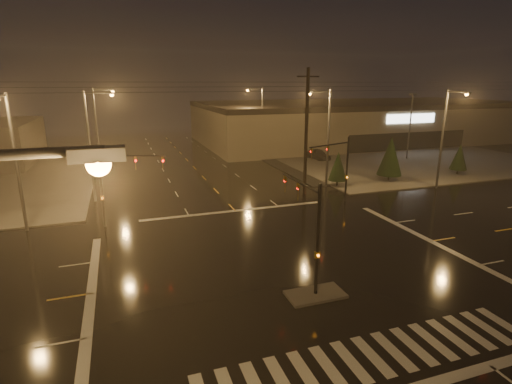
# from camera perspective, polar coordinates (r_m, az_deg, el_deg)

# --- Properties ---
(ground) EXTENTS (140.00, 140.00, 0.00)m
(ground) POSITION_cam_1_polar(r_m,az_deg,el_deg) (24.74, 4.18, -10.18)
(ground) COLOR black
(ground) RESTS_ON ground
(sidewalk_ne) EXTENTS (36.00, 36.00, 0.12)m
(sidewalk_ne) POSITION_cam_1_polar(r_m,az_deg,el_deg) (64.61, 18.48, 5.12)
(sidewalk_ne) COLOR #4C4944
(sidewalk_ne) RESTS_ON ground
(median_island) EXTENTS (3.00, 1.60, 0.15)m
(median_island) POSITION_cam_1_polar(r_m,az_deg,el_deg) (21.51, 8.49, -14.27)
(median_island) COLOR #4C4944
(median_island) RESTS_ON ground
(crosswalk) EXTENTS (15.00, 2.60, 0.01)m
(crosswalk) POSITION_cam_1_polar(r_m,az_deg,el_deg) (18.01, 16.30, -21.56)
(crosswalk) COLOR beige
(crosswalk) RESTS_ON ground
(stop_bar_far) EXTENTS (16.00, 0.50, 0.01)m
(stop_bar_far) POSITION_cam_1_polar(r_m,az_deg,el_deg) (34.40, -3.00, -2.69)
(stop_bar_far) COLOR beige
(stop_bar_far) RESTS_ON ground
(parking_lot) EXTENTS (50.00, 24.00, 0.08)m
(parking_lot) POSITION_cam_1_polar(r_m,az_deg,el_deg) (66.26, 22.98, 4.92)
(parking_lot) COLOR black
(parking_lot) RESTS_ON ground
(retail_building) EXTENTS (60.20, 28.30, 7.20)m
(retail_building) POSITION_cam_1_polar(r_m,az_deg,el_deg) (79.95, 14.66, 9.97)
(retail_building) COLOR #706750
(retail_building) RESTS_ON ground
(signal_mast_median) EXTENTS (0.25, 4.59, 6.00)m
(signal_mast_median) POSITION_cam_1_polar(r_m,az_deg,el_deg) (20.73, 7.71, -4.21)
(signal_mast_median) COLOR black
(signal_mast_median) RESTS_ON ground
(signal_mast_ne) EXTENTS (4.84, 1.86, 6.00)m
(signal_mast_ne) POSITION_cam_1_polar(r_m,az_deg,el_deg) (36.37, 11.87, 4.16)
(signal_mast_ne) COLOR black
(signal_mast_ne) RESTS_ON ground
(signal_mast_nw) EXTENTS (4.84, 1.86, 6.00)m
(signal_mast_nw) POSITION_cam_1_polar(r_m,az_deg,el_deg) (31.37, -19.56, 1.83)
(signal_mast_nw) COLOR black
(signal_mast_nw) RESTS_ON ground
(streetlight_1) EXTENTS (2.77, 0.32, 10.00)m
(streetlight_1) POSITION_cam_1_polar(r_m,az_deg,el_deg) (38.85, -22.34, 7.05)
(streetlight_1) COLOR #38383A
(streetlight_1) RESTS_ON ground
(streetlight_2) EXTENTS (2.77, 0.32, 10.00)m
(streetlight_2) POSITION_cam_1_polar(r_m,az_deg,el_deg) (54.74, -21.56, 9.22)
(streetlight_2) COLOR #38383A
(streetlight_2) RESTS_ON ground
(streetlight_3) EXTENTS (2.77, 0.32, 10.00)m
(streetlight_3) POSITION_cam_1_polar(r_m,az_deg,el_deg) (41.93, 9.93, 8.49)
(streetlight_3) COLOR #38383A
(streetlight_3) RESTS_ON ground
(streetlight_4) EXTENTS (2.77, 0.32, 10.00)m
(streetlight_4) POSITION_cam_1_polar(r_m,az_deg,el_deg) (60.14, 0.63, 10.72)
(streetlight_4) COLOR #38383A
(streetlight_4) RESTS_ON ground
(streetlight_5) EXTENTS (0.32, 2.77, 10.00)m
(streetlight_5) POSITION_cam_1_polar(r_m,az_deg,el_deg) (32.80, -31.31, 4.63)
(streetlight_5) COLOR #38383A
(streetlight_5) RESTS_ON ground
(streetlight_6) EXTENTS (0.32, 2.77, 10.00)m
(streetlight_6) POSITION_cam_1_polar(r_m,az_deg,el_deg) (44.52, 25.43, 7.63)
(streetlight_6) COLOR #38383A
(streetlight_6) RESTS_ON ground
(utility_pole_1) EXTENTS (2.20, 0.32, 12.00)m
(utility_pole_1) POSITION_cam_1_polar(r_m,az_deg,el_deg) (38.67, 7.20, 8.52)
(utility_pole_1) COLOR black
(utility_pole_1) RESTS_ON ground
(conifer_0) EXTENTS (1.95, 1.95, 3.75)m
(conifer_0) POSITION_cam_1_polar(r_m,az_deg,el_deg) (42.73, 11.64, 3.66)
(conifer_0) COLOR black
(conifer_0) RESTS_ON ground
(conifer_1) EXTENTS (2.72, 2.72, 4.95)m
(conifer_1) POSITION_cam_1_polar(r_m,az_deg,el_deg) (46.70, 18.66, 4.89)
(conifer_1) COLOR black
(conifer_1) RESTS_ON ground
(conifer_2) EXTENTS (1.94, 1.94, 3.73)m
(conifer_2) POSITION_cam_1_polar(r_m,az_deg,el_deg) (52.96, 27.06, 4.50)
(conifer_2) COLOR black
(conifer_2) RESTS_ON ground
(car_parked) EXTENTS (2.36, 4.68, 1.53)m
(car_parked) POSITION_cam_1_polar(r_m,az_deg,el_deg) (58.01, 8.84, 5.36)
(car_parked) COLOR black
(car_parked) RESTS_ON ground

